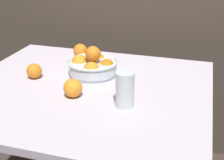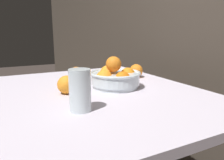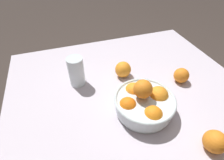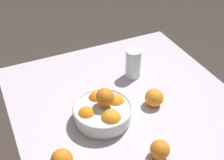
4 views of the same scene
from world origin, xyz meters
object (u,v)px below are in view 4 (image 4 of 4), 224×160
at_px(orange_loose_near_bowl, 62,160).
at_px(orange_loose_aside, 160,150).
at_px(juice_glass, 133,64).
at_px(fruit_bowl, 103,111).
at_px(orange_loose_front, 154,98).

bearing_deg(orange_loose_near_bowl, orange_loose_aside, -106.97).
relative_size(orange_loose_near_bowl, orange_loose_aside, 1.08).
bearing_deg(orange_loose_near_bowl, juice_glass, -51.50).
bearing_deg(fruit_bowl, juice_glass, -48.51).
relative_size(juice_glass, orange_loose_aside, 2.00).
distance_m(fruit_bowl, orange_loose_front, 0.22).
relative_size(orange_loose_front, orange_loose_aside, 1.11).
xyz_separation_m(juice_glass, orange_loose_front, (-0.21, 0.02, -0.03)).
xyz_separation_m(fruit_bowl, orange_loose_front, (-0.00, -0.22, -0.01)).
xyz_separation_m(juice_glass, orange_loose_near_bowl, (-0.36, 0.45, -0.03)).
relative_size(juice_glass, orange_loose_front, 1.81).
height_order(fruit_bowl, juice_glass, fruit_bowl).
distance_m(fruit_bowl, juice_glass, 0.32).
height_order(orange_loose_near_bowl, orange_loose_aside, orange_loose_near_bowl).
bearing_deg(fruit_bowl, orange_loose_aside, -156.66).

